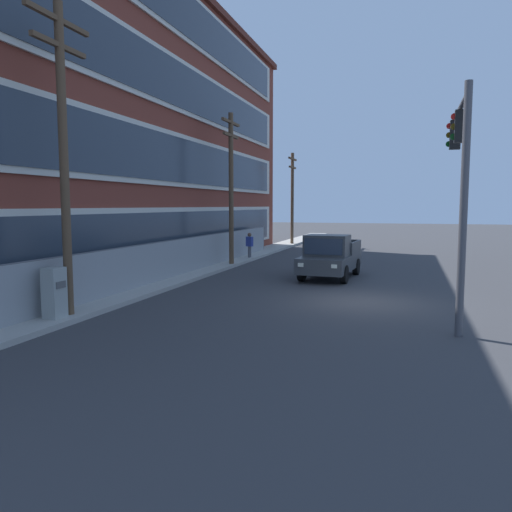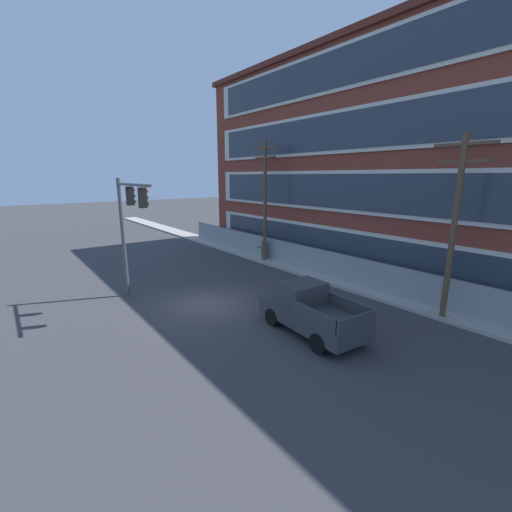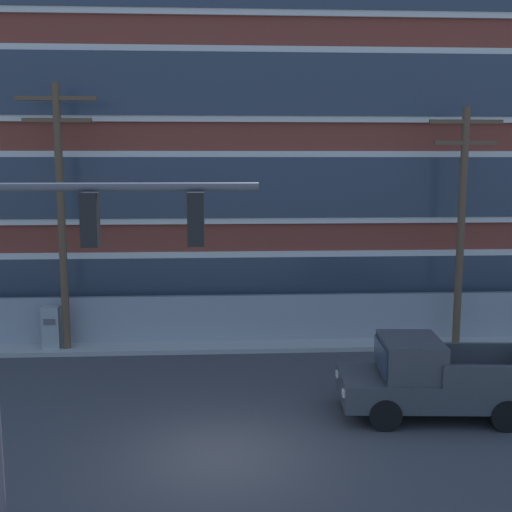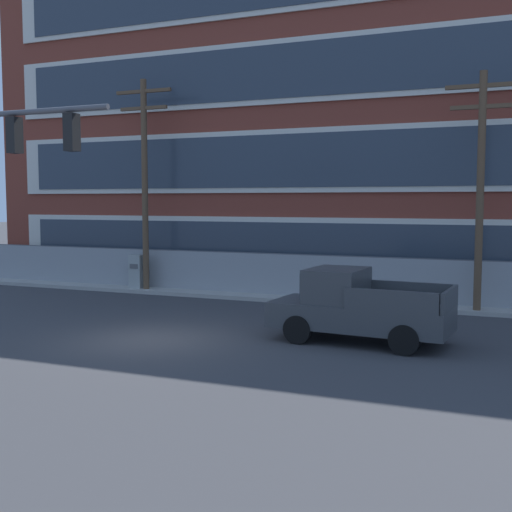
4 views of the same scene
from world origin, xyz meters
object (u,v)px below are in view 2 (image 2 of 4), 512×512
at_px(utility_pole_near_corner, 265,197).
at_px(utility_pole_midblock, 455,221).
at_px(pickup_truck_dark_grey, 310,311).
at_px(traffic_signal_mast, 129,217).
at_px(electrical_cabinet, 261,251).

distance_m(utility_pole_near_corner, utility_pole_midblock, 13.58).
bearing_deg(utility_pole_near_corner, utility_pole_midblock, -0.86).
relative_size(pickup_truck_dark_grey, utility_pole_midblock, 0.61).
height_order(traffic_signal_mast, electrical_cabinet, traffic_signal_mast).
bearing_deg(utility_pole_midblock, utility_pole_near_corner, 179.14).
height_order(utility_pole_near_corner, electrical_cabinet, utility_pole_near_corner).
xyz_separation_m(utility_pole_midblock, electrical_cabinet, (-14.10, 0.29, -3.83)).
bearing_deg(utility_pole_midblock, traffic_signal_mast, -135.78).
xyz_separation_m(traffic_signal_mast, utility_pole_near_corner, (-2.62, 10.87, 0.52)).
relative_size(utility_pole_midblock, electrical_cabinet, 5.17).
height_order(utility_pole_near_corner, utility_pole_midblock, utility_pole_near_corner).
relative_size(pickup_truck_dark_grey, electrical_cabinet, 3.17).
relative_size(utility_pole_near_corner, electrical_cabinet, 5.61).
height_order(pickup_truck_dark_grey, electrical_cabinet, pickup_truck_dark_grey).
distance_m(pickup_truck_dark_grey, utility_pole_midblock, 7.50).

